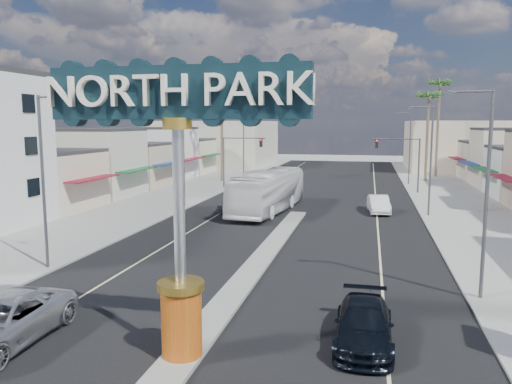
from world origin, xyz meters
The scene contains 25 objects.
ground centered at (0.00, 30.00, 0.00)m, with size 160.00×160.00×0.00m, color gray.
road centered at (0.00, 30.00, 0.01)m, with size 20.00×120.00×0.01m, color black.
median_island centered at (0.00, 14.00, 0.08)m, with size 1.30×30.00×0.16m, color gray.
sidewalk_left centered at (-14.00, 30.00, 0.06)m, with size 8.00×120.00×0.12m, color gray.
sidewalk_right centered at (14.00, 30.00, 0.06)m, with size 8.00×120.00×0.12m, color gray.
storefront_row_left centered at (-24.00, 43.00, 3.00)m, with size 12.00×42.00×6.00m, color beige.
backdrop_far_left centered at (-22.00, 75.00, 4.00)m, with size 20.00×20.00×8.00m, color #B7B29E.
backdrop_far_right centered at (22.00, 75.00, 4.00)m, with size 20.00×20.00×8.00m, color beige.
gateway_sign centered at (0.00, 1.98, 5.93)m, with size 8.20×1.50×9.15m.
traffic_signal_left centered at (-9.18, 43.99, 4.27)m, with size 5.09×0.45×6.00m.
traffic_signal_right centered at (9.18, 43.99, 4.27)m, with size 5.09×0.45×6.00m.
streetlight_l_near centered at (-10.43, 10.00, 5.07)m, with size 2.03×0.22×9.00m.
streetlight_l_mid centered at (-10.43, 30.00, 5.07)m, with size 2.03×0.22×9.00m.
streetlight_l_far centered at (-10.43, 52.00, 5.07)m, with size 2.03×0.22×9.00m.
streetlight_r_near centered at (10.43, 10.00, 5.07)m, with size 2.03×0.22×9.00m.
streetlight_r_mid centered at (10.43, 30.00, 5.07)m, with size 2.03×0.22×9.00m.
streetlight_r_far centered at (10.43, 52.00, 5.07)m, with size 2.03×0.22×9.00m.
palm_left_far centered at (-13.00, 50.00, 11.50)m, with size 2.60×2.60×13.10m.
palm_right_mid centered at (13.00, 56.00, 10.60)m, with size 2.60×2.60×12.10m.
palm_right_far centered at (15.00, 62.00, 12.39)m, with size 2.60×2.60×14.10m.
suv_left centered at (-6.48, 1.64, 0.82)m, with size 2.72×5.91×1.64m, color silver.
suv_right centered at (5.72, 4.48, 0.70)m, with size 1.95×4.81×1.40m, color black.
car_parked_left centered at (-5.69, 29.11, 0.77)m, with size 1.81×4.50×1.53m, color slate.
car_parked_right centered at (6.63, 30.92, 0.75)m, with size 1.59×4.56×1.50m, color white.
city_bus centered at (-2.69, 29.41, 1.80)m, with size 3.02×12.92×3.60m, color white.
Camera 1 is at (5.72, -12.38, 7.59)m, focal length 35.00 mm.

